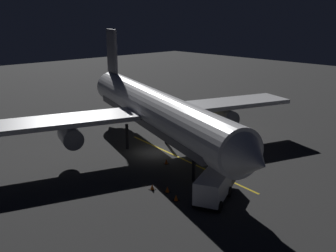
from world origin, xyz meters
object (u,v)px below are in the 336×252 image
Objects in this scene: ground_crew_worker at (209,165)px; traffic_cone_near_right at (176,198)px; airliner at (153,110)px; traffic_cone_near_left at (167,190)px; traffic_cone_far at (152,187)px; baggage_truck at (215,185)px; traffic_cone_under_wing at (166,162)px; catering_truck at (199,125)px.

ground_crew_worker reaches higher than traffic_cone_near_right.
airliner is 70.67× the size of traffic_cone_near_right.
traffic_cone_near_left is 1.45m from traffic_cone_far.
baggage_truck is 11.61× the size of traffic_cone_near_right.
traffic_cone_under_wing and traffic_cone_far have the same top height.
traffic_cone_under_wing is at bearing -132.17° from traffic_cone_near_left.
airliner reaches higher than traffic_cone_near_left.
traffic_cone_near_left and traffic_cone_far have the same top height.
traffic_cone_near_left and traffic_cone_near_right have the same top height.
baggage_truck is 11.61× the size of traffic_cone_far.
baggage_truck is 4.31m from traffic_cone_near_left.
traffic_cone_under_wing is (1.30, -4.68, -0.64)m from ground_crew_worker.
catering_truck is 10.71× the size of traffic_cone_near_right.
traffic_cone_near_left is (2.05, -3.67, -0.96)m from baggage_truck.
ground_crew_worker is at bearing -175.56° from traffic_cone_near_left.
catering_truck is (-13.14, -13.93, -0.05)m from baggage_truck.
catering_truck is 10.71× the size of traffic_cone_far.
traffic_cone_far is at bearing -61.94° from baggage_truck.
airliner reaches higher than traffic_cone_under_wing.
traffic_cone_near_right is at bearing 70.63° from traffic_cone_near_left.
catering_truck is 18.36m from traffic_cone_near_left.
traffic_cone_near_right is 8.64m from traffic_cone_under_wing.
airliner is 11.52m from traffic_cone_far.
traffic_cone_near_left is at bearing -109.37° from traffic_cone_near_right.
catering_truck is (-8.74, -1.06, -3.64)m from airliner.
airliner is 9.59m from ground_crew_worker.
catering_truck is 13.47m from ground_crew_worker.
ground_crew_worker is 3.16× the size of traffic_cone_near_left.
catering_truck is at bearing -173.08° from airliner.
traffic_cone_near_left is (6.46, 9.20, -4.56)m from airliner.
baggage_truck is at bearing 46.66° from catering_truck.
catering_truck is at bearing -133.34° from baggage_truck.
traffic_cone_near_left is (5.95, 0.46, -0.64)m from ground_crew_worker.
baggage_truck is 1.08× the size of catering_truck.
catering_truck is 3.39× the size of ground_crew_worker.
baggage_truck is 3.67× the size of ground_crew_worker.
catering_truck reaches higher than traffic_cone_near_left.
ground_crew_worker is at bearing 86.69° from airliner.
traffic_cone_under_wing is (-2.60, -8.81, -0.96)m from baggage_truck.
traffic_cone_near_left is at bearing 34.02° from catering_truck.
baggage_truck is 5.74m from traffic_cone_far.
airliner is 70.67× the size of traffic_cone_far.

